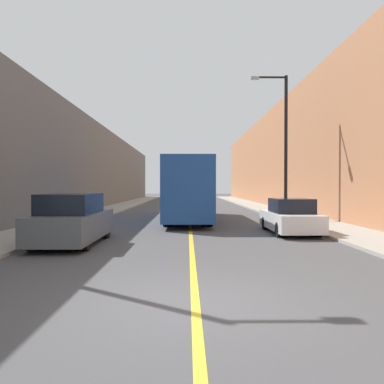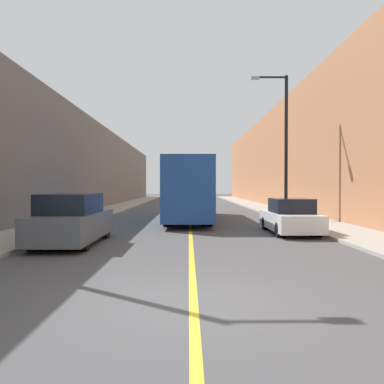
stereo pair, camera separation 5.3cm
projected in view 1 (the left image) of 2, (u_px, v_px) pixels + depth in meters
ground_plane at (195, 303)px, 6.70m from camera, size 200.00×200.00×0.00m
sidewalk_left at (118, 207)px, 36.61m from camera, size 2.83×72.00×0.12m
sidewalk_right at (259, 207)px, 36.77m from camera, size 2.83×72.00×0.12m
building_row_left at (83, 167)px, 36.51m from camera, size 4.00×72.00×7.98m
building_row_right at (294, 157)px, 36.74m from camera, size 4.00×72.00×9.96m
road_center_line at (189, 208)px, 36.69m from camera, size 0.16×72.00×0.01m
bus at (188, 189)px, 23.20m from camera, size 2.58×11.98×3.59m
parked_suv_left at (73, 221)px, 13.47m from camera, size 1.94×4.85×1.83m
car_right_near at (290, 218)px, 16.59m from camera, size 1.84×4.42×1.56m
street_lamp_right at (283, 139)px, 22.54m from camera, size 2.24×0.24×8.63m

